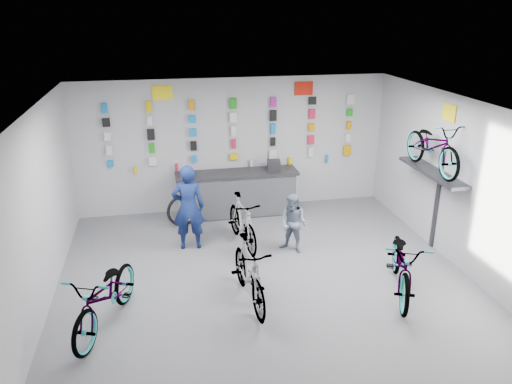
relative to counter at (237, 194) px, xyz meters
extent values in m
plane|color=#57575C|center=(0.00, -3.54, -0.49)|extent=(8.00, 8.00, 0.00)
plane|color=white|center=(0.00, -3.54, 2.51)|extent=(8.00, 8.00, 0.00)
plane|color=#AAAAAC|center=(0.00, 0.46, 1.01)|extent=(7.00, 0.00, 7.00)
plane|color=#AAAAAC|center=(-3.50, -3.54, 1.01)|extent=(0.00, 8.00, 8.00)
plane|color=#AAAAAC|center=(3.50, -3.54, 1.01)|extent=(0.00, 8.00, 8.00)
cube|color=black|center=(0.00, 0.01, -0.04)|extent=(2.60, 0.60, 0.90)
cube|color=silver|center=(0.00, -0.29, -0.01)|extent=(2.60, 0.02, 0.90)
cube|color=silver|center=(-1.30, -0.29, -0.01)|extent=(0.04, 0.04, 0.96)
cube|color=silver|center=(1.30, -0.29, -0.01)|extent=(0.04, 0.04, 0.96)
cube|color=black|center=(0.00, 0.01, 0.48)|extent=(2.70, 0.66, 0.06)
cube|color=#1073BF|center=(-2.70, 0.39, 0.76)|extent=(0.12, 0.06, 0.14)
cube|color=silver|center=(-1.80, 0.39, 0.76)|extent=(0.17, 0.06, 0.20)
cube|color=#1073BF|center=(-0.90, 0.39, 0.76)|extent=(0.11, 0.06, 0.15)
cube|color=#DDB302|center=(0.00, 0.39, 0.76)|extent=(0.17, 0.06, 0.15)
cube|color=silver|center=(0.90, 0.39, 0.76)|extent=(0.16, 0.06, 0.20)
cube|color=silver|center=(1.80, 0.39, 0.76)|extent=(0.10, 0.06, 0.22)
cube|color=#CA8602|center=(2.70, 0.39, 0.76)|extent=(0.17, 0.06, 0.23)
cube|color=silver|center=(-2.70, 0.39, 1.06)|extent=(0.12, 0.06, 0.21)
cube|color=#179315|center=(-1.80, 0.39, 1.06)|extent=(0.12, 0.06, 0.20)
cube|color=black|center=(-0.90, 0.39, 1.06)|extent=(0.14, 0.06, 0.21)
cube|color=red|center=(0.00, 0.39, 1.06)|extent=(0.09, 0.06, 0.22)
cube|color=black|center=(0.90, 0.39, 1.06)|extent=(0.11, 0.06, 0.19)
cube|color=red|center=(1.80, 0.39, 1.06)|extent=(0.15, 0.06, 0.19)
cube|color=silver|center=(2.70, 0.39, 1.06)|extent=(0.13, 0.06, 0.19)
cube|color=silver|center=(-2.70, 0.39, 1.36)|extent=(0.14, 0.06, 0.18)
cube|color=black|center=(-1.80, 0.39, 1.36)|extent=(0.16, 0.06, 0.24)
cube|color=#1073BF|center=(-0.90, 0.39, 1.36)|extent=(0.15, 0.06, 0.17)
cube|color=silver|center=(0.00, 0.39, 1.36)|extent=(0.11, 0.06, 0.22)
cube|color=#1073BF|center=(0.90, 0.39, 1.36)|extent=(0.11, 0.06, 0.24)
cube|color=#CA8602|center=(1.80, 0.39, 1.36)|extent=(0.14, 0.06, 0.17)
cube|color=#CA8602|center=(2.70, 0.39, 1.36)|extent=(0.10, 0.06, 0.18)
cube|color=black|center=(-2.70, 0.39, 1.66)|extent=(0.15, 0.06, 0.18)
cube|color=silver|center=(-1.80, 0.39, 1.66)|extent=(0.10, 0.06, 0.20)
cube|color=#1073BF|center=(-0.90, 0.39, 1.66)|extent=(0.15, 0.06, 0.16)
cube|color=silver|center=(0.00, 0.39, 1.66)|extent=(0.16, 0.06, 0.22)
cube|color=black|center=(0.90, 0.39, 1.66)|extent=(0.15, 0.06, 0.24)
cube|color=red|center=(1.80, 0.39, 1.66)|extent=(0.14, 0.06, 0.22)
cube|color=#179315|center=(2.70, 0.39, 1.66)|extent=(0.13, 0.06, 0.17)
cube|color=#1073BF|center=(-2.70, 0.39, 1.96)|extent=(0.11, 0.06, 0.21)
cube|color=#DDB302|center=(-1.80, 0.39, 1.96)|extent=(0.12, 0.06, 0.24)
cube|color=#CA8602|center=(-0.90, 0.39, 1.96)|extent=(0.11, 0.06, 0.23)
cube|color=#179315|center=(0.00, 0.39, 1.96)|extent=(0.14, 0.06, 0.23)
cube|color=#A51C90|center=(0.90, 0.39, 1.96)|extent=(0.13, 0.06, 0.22)
cube|color=black|center=(1.80, 0.39, 1.96)|extent=(0.17, 0.06, 0.17)
cube|color=silver|center=(2.70, 0.39, 1.96)|extent=(0.17, 0.06, 0.21)
cylinder|color=#DDB302|center=(-2.20, 0.37, 0.59)|extent=(0.07, 0.07, 0.16)
cylinder|color=red|center=(-1.30, 0.37, 0.59)|extent=(0.07, 0.07, 0.16)
cylinder|color=silver|center=(0.40, 0.37, 0.59)|extent=(0.07, 0.07, 0.16)
cylinder|color=#DDB302|center=(1.30, 0.37, 0.59)|extent=(0.07, 0.07, 0.16)
cylinder|color=#1073BF|center=(2.20, 0.37, 0.59)|extent=(0.07, 0.07, 0.16)
cube|color=#333338|center=(3.30, -2.34, 1.06)|extent=(0.38, 1.90, 0.06)
cube|color=#333338|center=(3.48, -2.34, 0.51)|extent=(0.04, 0.10, 2.00)
cube|color=yellow|center=(-1.50, 0.44, 2.23)|extent=(0.42, 0.02, 0.30)
cube|color=red|center=(1.60, 0.44, 2.23)|extent=(0.42, 0.02, 0.30)
cube|color=yellow|center=(3.48, -2.34, 2.16)|extent=(0.02, 0.40, 0.30)
imported|color=gray|center=(-2.54, -3.80, 0.02)|extent=(1.32, 2.04, 1.01)
imported|color=gray|center=(-0.40, -3.57, 0.04)|extent=(0.64, 1.78, 1.05)
imported|color=gray|center=(2.10, -3.76, 0.04)|extent=(1.35, 2.11, 1.05)
imported|color=gray|center=(-0.15, -1.55, 0.02)|extent=(0.70, 1.72, 1.01)
imported|color=gray|center=(3.25, -2.34, 1.57)|extent=(0.63, 1.80, 0.95)
imported|color=navy|center=(-1.18, -1.46, 0.36)|extent=(0.64, 0.44, 1.69)
imported|color=slate|center=(0.75, -2.00, 0.09)|extent=(0.71, 0.70, 1.16)
torus|color=black|center=(-1.25, -0.37, -0.15)|extent=(0.70, 0.31, 0.68)
torus|color=silver|center=(-1.25, -0.37, -0.15)|extent=(0.56, 0.22, 0.55)
cube|color=black|center=(0.84, 0.01, 0.62)|extent=(0.32, 0.34, 0.22)
camera|label=1|loc=(-1.64, -10.32, 3.95)|focal=35.00mm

